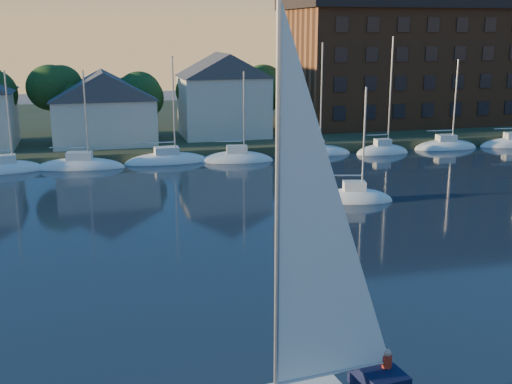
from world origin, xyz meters
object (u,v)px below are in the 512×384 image
object	(u,v)px
clubhouse_east	(223,94)
condo_block	(401,57)
clubhouse_centre	(104,107)
drifting_sailboat_right	(354,200)

from	to	relation	value
clubhouse_east	condo_block	bearing A→B (deg)	12.89
clubhouse_centre	clubhouse_east	world-z (taller)	clubhouse_east
clubhouse_centre	drifting_sailboat_right	size ratio (longest dim) A/B	1.13
clubhouse_east	condo_block	xyz separation A→B (m)	(26.00, 5.95, 3.79)
clubhouse_centre	drifting_sailboat_right	bearing A→B (deg)	-55.31
clubhouse_east	condo_block	world-z (taller)	condo_block
condo_block	drifting_sailboat_right	size ratio (longest dim) A/B	3.03
clubhouse_centre	condo_block	size ratio (longest dim) A/B	0.37
clubhouse_centre	clubhouse_east	size ratio (longest dim) A/B	1.10
clubhouse_centre	condo_block	distance (m)	41.05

